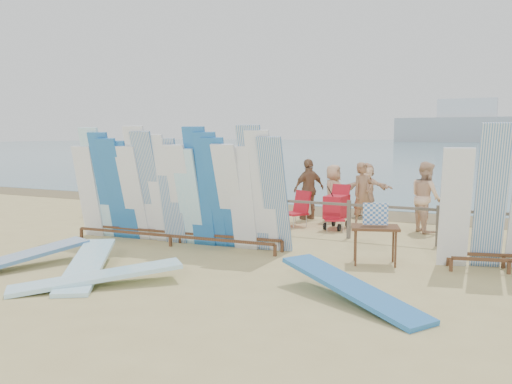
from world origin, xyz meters
The scene contains 26 objects.
ground centered at (0.00, 0.00, 0.00)m, with size 160.00×160.00×0.00m, color tan.
ocean centered at (0.00, 128.00, 0.00)m, with size 320.00×240.00×0.02m, color slate.
wet_sand_strip centered at (0.00, 7.20, 0.00)m, with size 40.00×2.60×0.01m, color brown.
distant_ship centered at (-12.00, 180.00, 5.31)m, with size 45.00×8.00×14.00m.
fence centered at (0.00, 3.00, 0.63)m, with size 12.08×0.08×0.90m.
main_surfboard_rack centered at (-1.21, 0.58, 1.18)m, with size 5.27×1.05×2.63m.
side_surfboard_rack centered at (5.44, 1.28, 1.20)m, with size 2.42×1.22×2.64m.
vendor_table centered at (3.18, 0.76, 0.39)m, with size 1.02×0.85×1.16m.
flat_board_e centered at (-2.54, -2.56, 0.00)m, with size 0.56×2.70×0.07m, color silver.
flat_board_b centered at (-0.44, -2.72, 0.00)m, with size 0.56×2.70×0.07m, color #95D9EF.
flat_board_d centered at (3.47, -1.71, 0.00)m, with size 0.56×2.70×0.07m, color #246AB5.
flat_board_a centered at (-1.08, -2.27, 0.00)m, with size 0.56×2.70×0.07m, color #95D9EF.
beach_chair_left centered at (0.23, 4.04, 0.27)m, with size 0.82×0.83×0.94m.
beach_chair_right centered at (1.36, 3.86, 0.23)m, with size 0.67×0.68×0.79m.
stroller centered at (1.33, 4.16, 0.45)m, with size 0.59×0.84×1.13m.
beachgoer_0 centered at (-3.41, 3.60, 0.84)m, with size 0.82×0.39×1.68m, color tan.
beachgoer_3 centered at (-2.73, 5.73, 0.90)m, with size 1.16×0.48×1.80m, color tan.
beachgoer_7 centered at (1.81, 4.87, 0.85)m, with size 0.62×0.34×1.70m, color #8C6042.
beachgoer_11 centered at (-4.02, 6.78, 0.88)m, with size 1.62×0.53×1.75m, color beige.
beachgoer_8 centered at (3.47, 4.68, 0.88)m, with size 0.86×0.41×1.77m, color beige.
beachgoer_2 centered at (-2.72, 4.27, 0.92)m, with size 0.90×0.43×1.85m, color beige.
beachgoer_extra_1 centered at (-5.63, 5.71, 0.94)m, with size 1.10×0.47×1.87m, color #8C6042.
beachgoer_6 centered at (0.82, 5.39, 0.79)m, with size 0.78×0.37×1.59m, color tan.
beachgoer_5 centered at (1.43, 6.69, 0.80)m, with size 1.48×0.48×1.59m, color beige.
beachgoer_4 centered at (0.12, 5.32, 0.87)m, with size 1.02×0.44×1.74m, color #8C6042.
beachgoer_1 centered at (-3.27, 5.03, 0.80)m, with size 0.58×0.32×1.60m, color #8C6042.
Camera 1 is at (5.64, -9.19, 2.43)m, focal length 38.00 mm.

